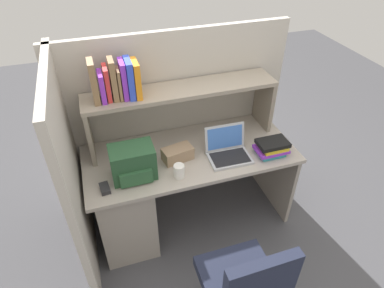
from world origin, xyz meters
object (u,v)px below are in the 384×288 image
at_px(computer_mouse, 105,188).
at_px(tissue_box, 178,154).
at_px(backpack, 133,163).
at_px(paper_cup, 179,171).
at_px(laptop, 228,150).

relative_size(computer_mouse, tissue_box, 0.47).
distance_m(backpack, paper_cup, 0.32).
height_order(computer_mouse, paper_cup, paper_cup).
bearing_deg(backpack, computer_mouse, -158.97).
xyz_separation_m(backpack, paper_cup, (0.30, -0.10, -0.07)).
height_order(laptop, tissue_box, laptop).
bearing_deg(paper_cup, tissue_box, 77.19).
xyz_separation_m(laptop, backpack, (-0.71, -0.01, 0.07)).
bearing_deg(backpack, tissue_box, 13.56).
height_order(computer_mouse, tissue_box, tissue_box).
relative_size(laptop, backpack, 1.06).
xyz_separation_m(computer_mouse, tissue_box, (0.55, 0.16, 0.03)).
relative_size(laptop, paper_cup, 3.23).
relative_size(computer_mouse, paper_cup, 1.06).
relative_size(laptop, computer_mouse, 3.06).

